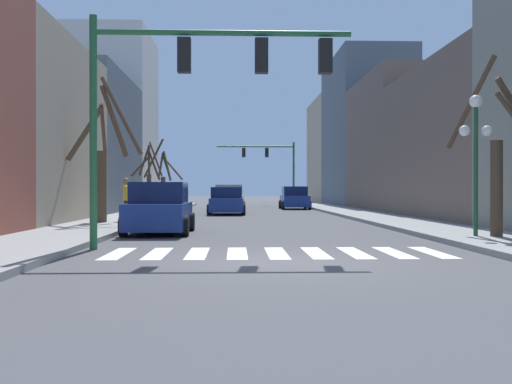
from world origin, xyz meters
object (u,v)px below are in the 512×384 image
object	(u,v)px
car_driving_toward_lane	(160,210)
street_tree_left_far	(498,158)
street_lamp_right_corner	(476,136)
car_parked_left_near	(227,202)
street_tree_right_mid	(163,178)
pedestrian_crossing_street	(126,195)
car_parked_left_far	(295,199)
traffic_signal_far	(270,159)
street_tree_right_near	(149,178)
traffic_signal_near	(193,77)
car_parked_right_far	(229,199)
street_tree_right_far	(104,158)

from	to	relation	value
car_driving_toward_lane	street_tree_left_far	size ratio (longest dim) A/B	0.82
street_lamp_right_corner	car_parked_left_near	xyz separation A→B (m)	(-7.27, 18.14, -2.22)
car_driving_toward_lane	street_tree_right_mid	world-z (taller)	street_tree_right_mid
street_tree_left_far	pedestrian_crossing_street	bearing A→B (deg)	144.65
car_parked_left_far	pedestrian_crossing_street	size ratio (longest dim) A/B	2.35
car_driving_toward_lane	pedestrian_crossing_street	xyz separation A→B (m)	(-2.04, 5.15, 0.42)
car_driving_toward_lane	traffic_signal_far	bearing A→B (deg)	-9.35
street_tree_right_near	street_tree_left_far	size ratio (longest dim) A/B	0.80
street_tree_right_near	car_driving_toward_lane	bearing A→B (deg)	-80.54
street_lamp_right_corner	car_driving_toward_lane	world-z (taller)	street_lamp_right_corner
traffic_signal_near	car_parked_left_far	world-z (taller)	traffic_signal_near
street_lamp_right_corner	car_parked_right_far	xyz separation A→B (m)	(-7.20, 24.49, -2.15)
car_parked_right_far	street_tree_right_mid	xyz separation A→B (m)	(-4.53, 0.15, 1.42)
car_parked_right_far	car_parked_left_far	world-z (taller)	car_parked_right_far
street_tree_right_mid	street_tree_right_far	bearing A→B (deg)	-90.96
traffic_signal_far	car_parked_left_far	distance (m)	10.93
pedestrian_crossing_street	street_tree_right_near	size ratio (longest dim) A/B	0.43
car_parked_right_far	street_tree_right_mid	bearing A→B (deg)	-91.91
pedestrian_crossing_street	street_tree_left_far	bearing A→B (deg)	-137.36
traffic_signal_near	car_driving_toward_lane	xyz separation A→B (m)	(-1.47, 5.24, -3.40)
car_driving_toward_lane	street_tree_left_far	bearing A→B (deg)	-108.47
car_parked_left_near	street_tree_right_mid	world-z (taller)	street_tree_right_mid
car_parked_left_near	street_tree_right_far	bearing A→B (deg)	-24.02
street_lamp_right_corner	street_tree_right_far	world-z (taller)	street_tree_right_far
car_parked_left_near	pedestrian_crossing_street	size ratio (longest dim) A/B	2.33
street_tree_right_mid	street_tree_left_far	xyz separation A→B (m)	(12.33, -24.73, 0.10)
car_parked_left_near	pedestrian_crossing_street	distance (m)	10.59
street_tree_right_mid	street_tree_right_near	world-z (taller)	street_tree_right_mid
car_parked_right_far	street_lamp_right_corner	bearing A→B (deg)	16.37
traffic_signal_near	street_tree_left_far	bearing A→B (deg)	13.04
car_parked_left_near	car_parked_left_far	distance (m)	10.51
street_tree_right_far	car_driving_toward_lane	bearing A→B (deg)	-57.31
traffic_signal_far	traffic_signal_near	bearing A→B (deg)	-96.04
traffic_signal_far	street_tree_left_far	size ratio (longest dim) A/B	1.39
street_lamp_right_corner	street_tree_left_far	world-z (taller)	street_tree_left_far
traffic_signal_near	street_tree_left_far	size ratio (longest dim) A/B	1.24
street_tree_right_mid	street_tree_right_near	size ratio (longest dim) A/B	1.17
traffic_signal_near	street_tree_left_far	distance (m)	8.80
traffic_signal_far	street_tree_left_far	bearing A→B (deg)	-83.71
car_parked_left_far	traffic_signal_far	bearing A→B (deg)	6.56
traffic_signal_far	street_tree_right_near	xyz separation A→B (m)	(-8.28, -18.99, -2.08)
traffic_signal_far	car_parked_right_far	bearing A→B (deg)	-105.29
street_tree_right_mid	car_parked_right_far	bearing A→B (deg)	-1.91
street_tree_right_far	car_parked_left_far	bearing A→B (deg)	64.24
street_tree_right_near	street_tree_left_far	distance (m)	22.60
car_parked_left_far	car_parked_left_near	bearing A→B (deg)	152.31
pedestrian_crossing_street	street_tree_right_mid	distance (m)	16.33
car_parked_left_near	street_tree_left_far	distance (m)	19.92
pedestrian_crossing_street	street_tree_right_far	distance (m)	1.89
street_lamp_right_corner	street_tree_left_far	xyz separation A→B (m)	(0.60, -0.09, -0.63)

